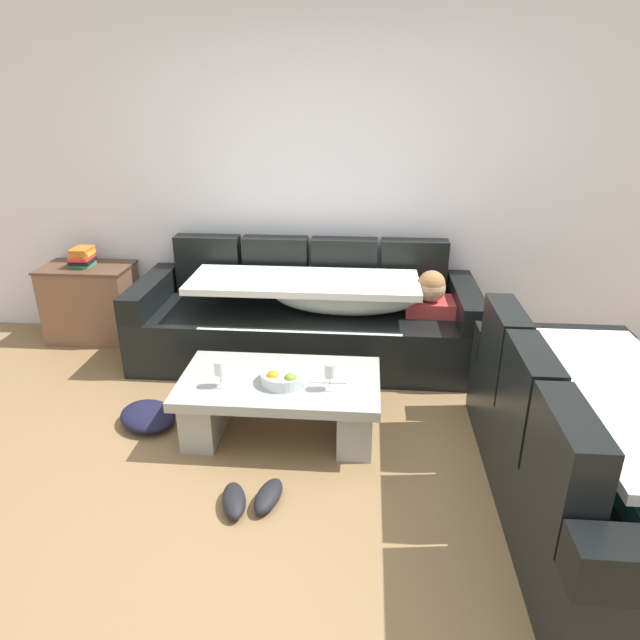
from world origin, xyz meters
TOP-DOWN VIEW (x-y plane):
  - ground_plane at (0.00, 0.00)m, footprint 14.00×14.00m
  - back_wall at (0.00, 2.15)m, footprint 9.00×0.10m
  - couch_along_wall at (-0.02, 1.63)m, footprint 2.60×0.92m
  - couch_near_window at (1.53, -0.02)m, footprint 0.92×1.97m
  - coffee_table at (-0.11, 0.55)m, footprint 1.20×0.68m
  - fruit_bowl at (-0.07, 0.50)m, footprint 0.28×0.28m
  - wine_glass_near_left at (-0.43, 0.43)m, footprint 0.07×0.07m
  - wine_glass_near_right at (0.20, 0.44)m, footprint 0.07×0.07m
  - open_magazine at (0.16, 0.61)m, footprint 0.28×0.21m
  - side_cabinet at (-1.90, 1.85)m, footprint 0.72×0.44m
  - book_stack_on_cabinet at (-1.91, 1.85)m, footprint 0.18×0.22m
  - pair_of_shoes at (-0.16, -0.13)m, footprint 0.35×0.34m
  - crumpled_garment at (-0.97, 0.57)m, footprint 0.51×0.50m

SIDE VIEW (x-z plane):
  - ground_plane at x=0.00m, z-range 0.00..0.00m
  - pair_of_shoes at x=-0.16m, z-range 0.00..0.09m
  - crumpled_garment at x=-0.97m, z-range 0.00..0.12m
  - coffee_table at x=-0.11m, z-range 0.05..0.43m
  - side_cabinet at x=-1.90m, z-range 0.00..0.64m
  - couch_along_wall at x=-0.02m, z-range -0.11..0.77m
  - couch_near_window at x=1.53m, z-range -0.10..0.78m
  - open_magazine at x=0.16m, z-range 0.38..0.39m
  - fruit_bowl at x=-0.07m, z-range 0.37..0.47m
  - wine_glass_near_left at x=-0.43m, z-range 0.41..0.58m
  - wine_glass_near_right at x=0.20m, z-range 0.41..0.58m
  - book_stack_on_cabinet at x=-1.91m, z-range 0.64..0.80m
  - back_wall at x=0.00m, z-range 0.00..2.70m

